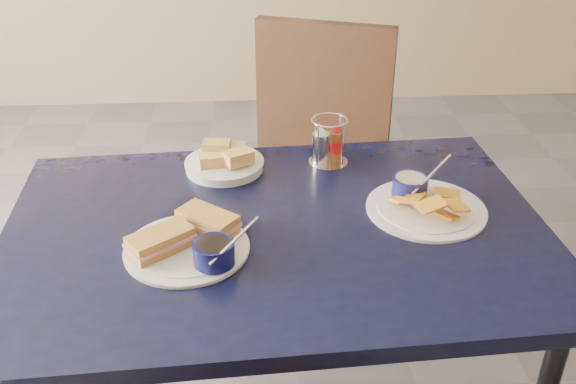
{
  "coord_description": "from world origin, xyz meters",
  "views": [
    {
      "loc": [
        -0.13,
        -1.45,
        1.58
      ],
      "look_at": [
        -0.05,
        -0.13,
        0.82
      ],
      "focal_mm": 40.0,
      "sensor_mm": 36.0,
      "label": 1
    }
  ],
  "objects": [
    {
      "name": "sandwich_plate",
      "position": [
        -0.27,
        -0.25,
        0.77
      ],
      "size": [
        0.31,
        0.28,
        0.12
      ],
      "color": "white",
      "rests_on": "dining_table"
    },
    {
      "name": "bread_basket",
      "position": [
        -0.21,
        0.13,
        0.77
      ],
      "size": [
        0.21,
        0.21,
        0.07
      ],
      "color": "white",
      "rests_on": "dining_table"
    },
    {
      "name": "chair_far",
      "position": [
        0.05,
        0.55,
        0.58
      ],
      "size": [
        0.6,
        0.6,
        1.01
      ],
      "color": "black",
      "rests_on": "ground"
    },
    {
      "name": "dining_table",
      "position": [
        -0.08,
        -0.17,
        0.69
      ],
      "size": [
        1.33,
        0.93,
        0.75
      ],
      "color": "black",
      "rests_on": "ground"
    },
    {
      "name": "condiment_caddy",
      "position": [
        0.08,
        0.15,
        0.81
      ],
      "size": [
        0.11,
        0.11,
        0.14
      ],
      "color": "silver",
      "rests_on": "dining_table"
    },
    {
      "name": "plantain_plate",
      "position": [
        0.29,
        -0.1,
        0.77
      ],
      "size": [
        0.3,
        0.3,
        0.12
      ],
      "color": "white",
      "rests_on": "dining_table"
    }
  ]
}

